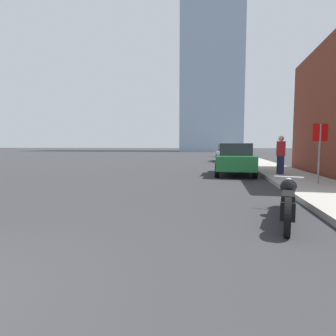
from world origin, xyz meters
name	(u,v)px	position (x,y,z in m)	size (l,w,h in m)	color
sidewalk	(240,155)	(6.07, 40.00, 0.07)	(2.40, 240.00, 0.15)	#9E998E
distant_tower	(213,6)	(0.87, 76.06, 40.32)	(16.54, 16.54, 80.65)	#8CA5BC
motorcycle	(288,200)	(4.15, 4.03, 0.39)	(0.90, 2.66, 0.79)	black
parked_car_green	(235,159)	(3.64, 12.25, 0.81)	(2.01, 4.17, 1.60)	#1E6B33
parked_car_white	(226,153)	(3.55, 24.10, 0.84)	(1.99, 4.69, 1.67)	silver
parked_car_black	(226,150)	(3.87, 35.14, 0.88)	(1.85, 4.14, 1.74)	black
stop_sign	(320,143)	(6.25, 8.55, 1.58)	(0.57, 0.26, 2.09)	slate
pedestrian	(281,154)	(5.66, 11.57, 1.08)	(0.36, 0.25, 1.79)	#1E2347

